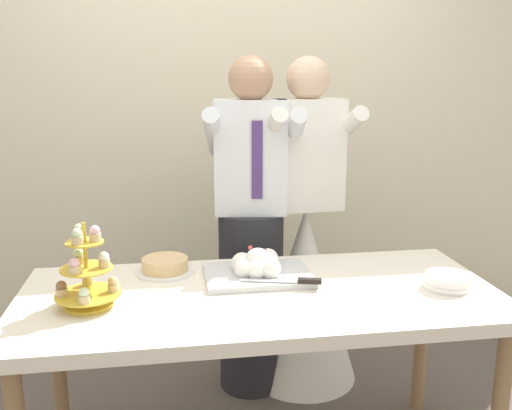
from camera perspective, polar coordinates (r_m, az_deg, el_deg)
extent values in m
cube|color=beige|center=(3.39, -3.44, 11.01)|extent=(5.20, 0.10, 2.90)
cube|color=silver|center=(2.15, 0.44, -9.40)|extent=(1.80, 0.80, 0.05)
cylinder|color=olive|center=(2.63, -19.43, -15.12)|extent=(0.06, 0.06, 0.72)
cylinder|color=olive|center=(2.82, 16.45, -12.88)|extent=(0.06, 0.06, 0.72)
cylinder|color=gold|center=(2.09, -16.62, -9.67)|extent=(0.17, 0.17, 0.01)
cylinder|color=gold|center=(2.04, -16.88, -5.87)|extent=(0.01, 0.01, 0.31)
cylinder|color=gold|center=(2.08, -16.69, -8.68)|extent=(0.23, 0.23, 0.01)
cylinder|color=#D1B784|center=(2.06, -14.29, -8.15)|extent=(0.04, 0.04, 0.03)
sphere|color=#D6B27A|center=(2.06, -14.33, -7.53)|extent=(0.04, 0.04, 0.04)
cylinder|color=#D1B784|center=(2.15, -16.72, -7.42)|extent=(0.04, 0.04, 0.03)
sphere|color=white|center=(2.14, -16.76, -6.82)|extent=(0.04, 0.04, 0.04)
cylinder|color=#D1B784|center=(2.07, -19.14, -8.38)|extent=(0.04, 0.04, 0.03)
sphere|color=brown|center=(2.07, -19.19, -7.76)|extent=(0.04, 0.04, 0.04)
cylinder|color=#D1B784|center=(1.99, -17.03, -9.14)|extent=(0.04, 0.04, 0.03)
sphere|color=beige|center=(1.98, -17.07, -8.50)|extent=(0.04, 0.04, 0.04)
cylinder|color=gold|center=(2.04, -16.86, -6.20)|extent=(0.18, 0.18, 0.01)
cylinder|color=#D1B784|center=(2.03, -15.16, -5.74)|extent=(0.04, 0.04, 0.03)
sphere|color=white|center=(2.02, -15.20, -5.10)|extent=(0.04, 0.04, 0.04)
cylinder|color=#D1B784|center=(2.09, -17.56, -5.30)|extent=(0.04, 0.04, 0.03)
sphere|color=beige|center=(2.09, -17.60, -4.68)|extent=(0.04, 0.04, 0.04)
cylinder|color=#D1B784|center=(1.99, -17.94, -6.27)|extent=(0.04, 0.04, 0.03)
sphere|color=#EAB7C6|center=(1.98, -17.98, -5.62)|extent=(0.04, 0.04, 0.04)
cylinder|color=gold|center=(2.02, -17.04, -3.65)|extent=(0.13, 0.13, 0.01)
cylinder|color=#D1B784|center=(2.00, -16.03, -3.17)|extent=(0.04, 0.04, 0.03)
sphere|color=#EAB7C6|center=(2.00, -16.07, -2.51)|extent=(0.04, 0.04, 0.04)
cylinder|color=#D1B784|center=(2.04, -17.52, -2.96)|extent=(0.04, 0.04, 0.03)
sphere|color=beige|center=(2.04, -17.57, -2.31)|extent=(0.04, 0.04, 0.04)
cylinder|color=#D1B784|center=(1.98, -17.69, -3.46)|extent=(0.04, 0.04, 0.03)
sphere|color=beige|center=(1.98, -17.74, -2.79)|extent=(0.04, 0.04, 0.04)
cube|color=silver|center=(2.27, 0.19, -7.13)|extent=(0.42, 0.31, 0.02)
sphere|color=white|center=(2.26, 1.20, -6.02)|extent=(0.09, 0.09, 0.09)
sphere|color=white|center=(2.32, 1.22, -5.51)|extent=(0.09, 0.09, 0.09)
sphere|color=white|center=(2.32, -0.46, -5.71)|extent=(0.07, 0.07, 0.07)
sphere|color=white|center=(2.27, -1.43, -5.94)|extent=(0.09, 0.09, 0.09)
sphere|color=white|center=(2.22, -1.26, -6.54)|extent=(0.08, 0.08, 0.08)
sphere|color=white|center=(2.21, 0.10, -6.61)|extent=(0.08, 0.08, 0.08)
sphere|color=white|center=(2.21, 1.47, -6.51)|extent=(0.09, 0.09, 0.09)
sphere|color=white|center=(2.25, 0.19, -5.77)|extent=(0.11, 0.11, 0.11)
sphere|color=#DB474C|center=(2.26, -0.58, -4.36)|extent=(0.02, 0.02, 0.02)
sphere|color=#DB474C|center=(2.24, -0.03, -4.97)|extent=(0.02, 0.02, 0.02)
sphere|color=#B21923|center=(2.21, 0.49, -5.04)|extent=(0.02, 0.02, 0.02)
sphere|color=#2D1938|center=(2.27, 0.86, -4.62)|extent=(0.02, 0.02, 0.02)
cube|color=silver|center=(2.16, 1.46, -7.73)|extent=(0.23, 0.08, 0.00)
cube|color=black|center=(2.15, 5.48, -7.69)|extent=(0.09, 0.05, 0.02)
cylinder|color=white|center=(2.29, 18.77, -7.84)|extent=(0.17, 0.17, 0.01)
cylinder|color=white|center=(2.28, 18.82, -7.62)|extent=(0.17, 0.17, 0.01)
cylinder|color=white|center=(2.28, 18.87, -7.31)|extent=(0.17, 0.17, 0.01)
cylinder|color=white|center=(2.27, 18.87, -7.08)|extent=(0.17, 0.17, 0.01)
cylinder|color=white|center=(2.27, 18.94, -6.82)|extent=(0.17, 0.17, 0.01)
cylinder|color=white|center=(2.36, -9.22, -6.66)|extent=(0.24, 0.24, 0.01)
cylinder|color=#D6B27A|center=(2.35, -9.25, -5.95)|extent=(0.19, 0.19, 0.05)
cylinder|color=#232328|center=(2.87, -0.51, -9.68)|extent=(0.32, 0.32, 0.92)
cube|color=white|center=(2.67, -0.54, 4.90)|extent=(0.36, 0.24, 0.54)
sphere|color=tan|center=(2.65, -0.55, 12.73)|extent=(0.21, 0.21, 0.21)
cylinder|color=white|center=(2.67, -4.32, 7.18)|extent=(0.14, 0.49, 0.28)
cylinder|color=white|center=(2.67, 3.91, 7.20)|extent=(0.14, 0.49, 0.28)
cube|color=#4C3372|center=(2.57, 0.11, 4.58)|extent=(0.05, 0.02, 0.36)
cone|color=white|center=(2.96, 4.88, -9.02)|extent=(0.56, 0.56, 0.92)
cube|color=white|center=(2.77, 5.17, 5.13)|extent=(0.35, 0.22, 0.54)
sphere|color=beige|center=(2.74, 5.33, 12.69)|extent=(0.21, 0.21, 0.21)
cylinder|color=white|center=(2.70, 1.17, 7.29)|extent=(0.11, 0.49, 0.28)
cylinder|color=white|center=(2.82, 8.75, 7.38)|extent=(0.11, 0.49, 0.28)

